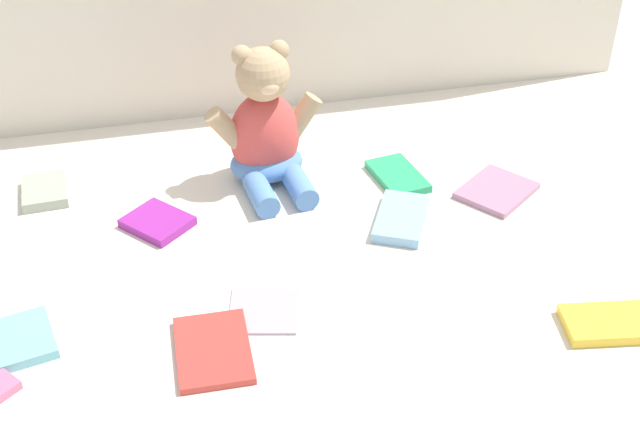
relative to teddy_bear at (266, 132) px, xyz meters
The scene contains 11 objects.
ground_plane 0.19m from the teddy_bear, 76.34° to the right, with size 3.20×3.20×0.00m, color silver.
teddy_bear is the anchor object (origin of this frame).
book_case_0 0.38m from the teddy_bear, 20.59° to the right, with size 0.09×0.12×0.01m, color #A87392.
book_case_1 0.42m from the teddy_bear, 109.97° to the right, with size 0.09×0.13×0.01m, color #C53A33.
book_case_3 0.34m from the teddy_bear, 101.46° to the right, with size 0.09×0.09×0.01m, color #A39AA7.
book_case_4 0.23m from the teddy_bear, 152.83° to the right, with size 0.08×0.09×0.01m, color #922490.
book_case_5 0.50m from the teddy_bear, 139.75° to the right, with size 0.07×0.09×0.01m, color #73C1CC.
book_case_6 0.60m from the teddy_bear, 51.09° to the right, with size 0.07×0.13×0.01m, color yellow.
book_case_7 0.37m from the teddy_bear, behind, with size 0.07×0.09×0.02m, color #9AA792.
book_case_8 0.26m from the teddy_bear, 44.91° to the right, with size 0.07×0.12×0.02m, color #89BCE3.
book_case_9 0.23m from the teddy_bear, 15.03° to the right, with size 0.07×0.11×0.01m, color #289E65.
Camera 1 is at (-0.23, -1.02, 0.76)m, focal length 47.90 mm.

